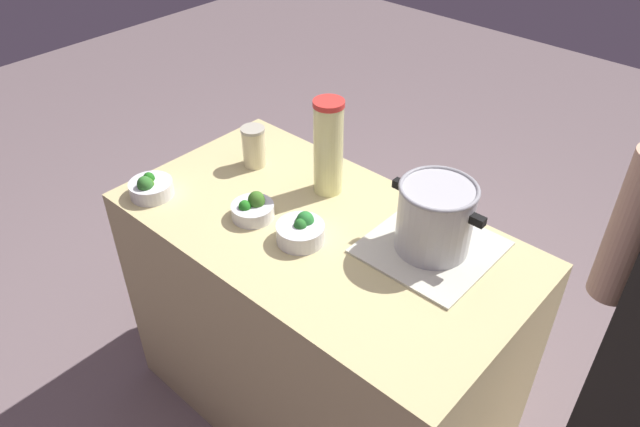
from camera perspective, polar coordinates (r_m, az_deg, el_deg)
ground_plane at (r=2.41m, az=0.00°, el=-17.47°), size 8.00×8.00×0.00m
counter_slab at (r=2.07m, az=0.00°, el=-10.59°), size 1.25×0.68×0.85m
dish_cloth at (r=1.73m, az=10.44°, el=-3.16°), size 0.34×0.35×0.01m
cooking_pot at (r=1.66m, az=10.85°, el=-0.28°), size 0.28×0.22×0.20m
lemonade_pitcher at (r=1.85m, az=0.80°, el=6.29°), size 0.10×0.10×0.31m
mason_jar at (r=2.04m, az=-6.28°, el=6.32°), size 0.08×0.08×0.14m
broccoli_bowl_front at (r=1.81m, az=-6.37°, el=0.43°), size 0.13×0.13×0.08m
broccoli_bowl_center at (r=1.97m, az=-15.76°, el=2.40°), size 0.14×0.14×0.08m
broccoli_bowl_back at (r=1.71m, az=-1.74°, el=-1.63°), size 0.14×0.14×0.08m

